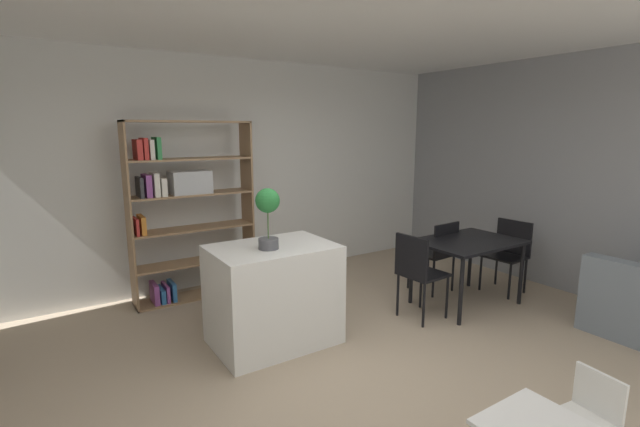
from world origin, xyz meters
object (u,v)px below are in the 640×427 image
at_px(child_chair_right, 588,416).
at_px(dining_chair_island_side, 417,269).
at_px(kitchen_island, 273,295).
at_px(dining_table, 468,247).
at_px(potted_plant_on_island, 268,211).
at_px(open_bookshelf, 183,205).
at_px(dining_chair_window_side, 509,249).
at_px(dining_chair_far, 438,250).

distance_m(child_chair_right, dining_chair_island_side, 2.15).
height_order(kitchen_island, dining_table, kitchen_island).
xyz_separation_m(child_chair_right, dining_table, (1.44, 2.04, 0.35)).
xyz_separation_m(potted_plant_on_island, child_chair_right, (0.90, -2.32, -0.95)).
relative_size(open_bookshelf, dining_chair_island_side, 2.26).
bearing_deg(child_chair_right, dining_chair_window_side, 139.56).
xyz_separation_m(kitchen_island, dining_table, (2.27, -0.36, 0.20)).
bearing_deg(kitchen_island, dining_table, -8.96).
relative_size(kitchen_island, dining_table, 0.97).
bearing_deg(potted_plant_on_island, dining_chair_far, 3.69).
bearing_deg(dining_chair_window_side, child_chair_right, -51.19).
distance_m(dining_chair_island_side, dining_chair_window_side, 1.57).
height_order(child_chair_right, dining_chair_window_side, dining_chair_window_side).
bearing_deg(open_bookshelf, child_chair_right, -73.27).
distance_m(kitchen_island, dining_table, 2.30).
distance_m(open_bookshelf, dining_chair_island_side, 2.71).
bearing_deg(open_bookshelf, dining_chair_island_side, -46.10).
bearing_deg(kitchen_island, open_bookshelf, 102.99).
height_order(kitchen_island, child_chair_right, kitchen_island).
bearing_deg(dining_chair_far, potted_plant_on_island, 0.12).
height_order(dining_table, dining_chair_window_side, dining_chair_window_side).
height_order(dining_chair_island_side, dining_chair_window_side, dining_chair_island_side).
bearing_deg(dining_chair_far, dining_chair_island_side, 25.70).
bearing_deg(kitchen_island, child_chair_right, -70.93).
xyz_separation_m(dining_chair_island_side, dining_chair_window_side, (1.57, 0.01, -0.03)).
height_order(potted_plant_on_island, dining_chair_island_side, potted_plant_on_island).
relative_size(potted_plant_on_island, open_bookshelf, 0.26).
relative_size(open_bookshelf, dining_chair_window_side, 2.37).
relative_size(open_bookshelf, dining_chair_far, 2.35).
relative_size(potted_plant_on_island, dining_table, 0.47).
distance_m(child_chair_right, dining_table, 2.52).
distance_m(dining_table, dining_chair_island_side, 0.79).
height_order(dining_table, dining_chair_island_side, dining_chair_island_side).
bearing_deg(dining_chair_island_side, child_chair_right, 158.67).
distance_m(open_bookshelf, dining_chair_window_side, 3.95).
bearing_deg(open_bookshelf, kitchen_island, -77.01).
height_order(child_chair_right, dining_chair_island_side, dining_chair_island_side).
xyz_separation_m(child_chair_right, dining_chair_window_side, (2.22, 2.04, 0.20)).
bearing_deg(child_chair_right, dining_chair_far, 156.67).
relative_size(kitchen_island, dining_chair_island_side, 1.21).
height_order(dining_table, dining_chair_far, dining_chair_far).
height_order(potted_plant_on_island, child_chair_right, potted_plant_on_island).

